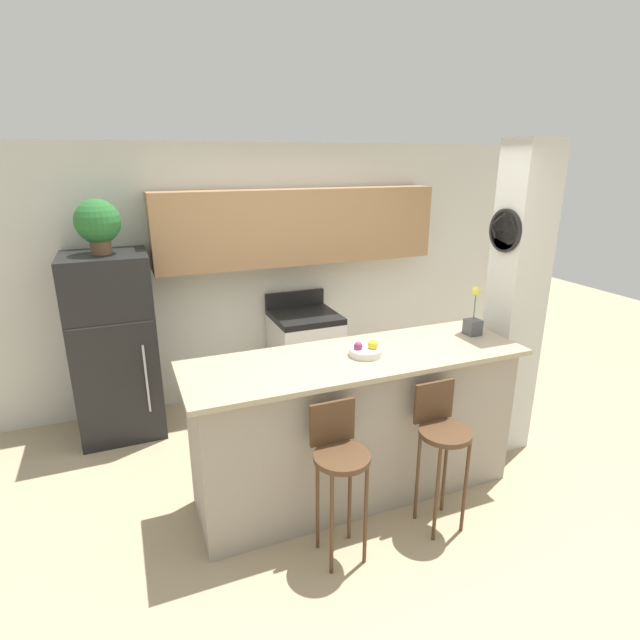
{
  "coord_description": "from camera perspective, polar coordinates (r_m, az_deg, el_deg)",
  "views": [
    {
      "loc": [
        -1.45,
        -2.88,
        2.41
      ],
      "look_at": [
        0.0,
        0.69,
        1.15
      ],
      "focal_mm": 28.0,
      "sensor_mm": 36.0,
      "label": 1
    }
  ],
  "objects": [
    {
      "name": "refrigerator",
      "position": [
        4.76,
        -22.42,
        -2.81
      ],
      "size": [
        0.7,
        0.68,
        1.65
      ],
      "color": "black",
      "rests_on": "ground_plane"
    },
    {
      "name": "bar_stool_right",
      "position": [
        3.44,
        13.71,
        -12.63
      ],
      "size": [
        0.34,
        0.34,
        1.01
      ],
      "color": "#4C331E",
      "rests_on": "ground_plane"
    },
    {
      "name": "potted_plant_on_fridge",
      "position": [
        4.52,
        -24.05,
        10.08
      ],
      "size": [
        0.36,
        0.36,
        0.45
      ],
      "color": "brown",
      "rests_on": "refrigerator"
    },
    {
      "name": "counter_bar",
      "position": [
        3.72,
        4.08,
        -11.88
      ],
      "size": [
        2.42,
        0.76,
        1.1
      ],
      "color": "gray",
      "rests_on": "ground_plane"
    },
    {
      "name": "stove_range",
      "position": [
        5.18,
        -1.69,
        -4.02
      ],
      "size": [
        0.64,
        0.65,
        1.07
      ],
      "color": "white",
      "rests_on": "ground_plane"
    },
    {
      "name": "fruit_bowl",
      "position": [
        3.48,
        5.26,
        -3.52
      ],
      "size": [
        0.23,
        0.23,
        0.11
      ],
      "color": "silver",
      "rests_on": "counter_bar"
    },
    {
      "name": "bar_stool_left",
      "position": [
        3.12,
        2.22,
        -15.61
      ],
      "size": [
        0.34,
        0.34,
        1.01
      ],
      "color": "#4C331E",
      "rests_on": "ground_plane"
    },
    {
      "name": "ground_plane",
      "position": [
        4.03,
        3.9,
        -18.72
      ],
      "size": [
        14.0,
        14.0,
        0.0
      ],
      "primitive_type": "plane",
      "color": "tan"
    },
    {
      "name": "wall_back",
      "position": [
        5.12,
        -4.13,
        7.65
      ],
      "size": [
        5.6,
        0.38,
        2.55
      ],
      "color": "silver",
      "rests_on": "ground_plane"
    },
    {
      "name": "pillar_right",
      "position": [
        4.35,
        21.4,
        1.78
      ],
      "size": [
        0.38,
        0.33,
        2.55
      ],
      "color": "silver",
      "rests_on": "ground_plane"
    },
    {
      "name": "orchid_vase",
      "position": [
        4.03,
        17.12,
        -0.03
      ],
      "size": [
        0.11,
        0.11,
        0.39
      ],
      "color": "#4C4C51",
      "rests_on": "counter_bar"
    }
  ]
}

